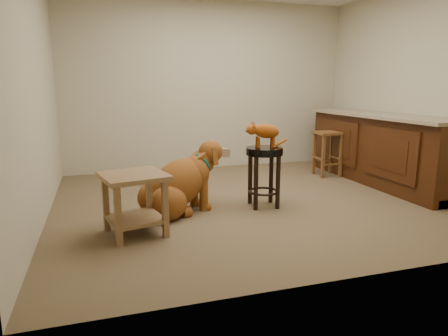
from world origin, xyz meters
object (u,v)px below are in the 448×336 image
object	(u,v)px
wood_stool	(327,153)
golden_retriever	(179,185)
padded_stool	(264,165)
side_table	(134,195)
tabby_kitten	(264,132)

from	to	relation	value
wood_stool	golden_retriever	world-z (taller)	golden_retriever
padded_stool	side_table	size ratio (longest dim) A/B	1.03
wood_stool	side_table	distance (m)	3.31
wood_stool	golden_retriever	bearing A→B (deg)	-156.03
padded_stool	golden_retriever	distance (m)	0.95
wood_stool	tabby_kitten	xyz separation A→B (m)	(-1.50, -1.13, 0.49)
golden_retriever	tabby_kitten	xyz separation A→B (m)	(0.92, -0.06, 0.53)
wood_stool	side_table	size ratio (longest dim) A/B	1.02
wood_stool	tabby_kitten	size ratio (longest dim) A/B	1.30
padded_stool	side_table	bearing A→B (deg)	-162.63
side_table	padded_stool	bearing A→B (deg)	17.37
wood_stool	tabby_kitten	distance (m)	1.94
wood_stool	golden_retriever	size ratio (longest dim) A/B	0.54
side_table	wood_stool	bearing A→B (deg)	28.47
padded_stool	tabby_kitten	distance (m)	0.36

